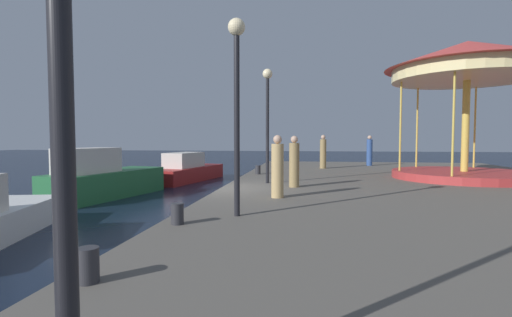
# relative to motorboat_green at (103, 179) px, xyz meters

# --- Properties ---
(ground_plane) EXTENTS (120.00, 120.00, 0.00)m
(ground_plane) POSITION_rel_motorboat_green_xyz_m (5.45, -2.10, -0.77)
(ground_plane) COLOR black
(quay_dock) EXTENTS (14.20, 28.95, 0.80)m
(quay_dock) POSITION_rel_motorboat_green_xyz_m (12.55, -2.10, -0.37)
(quay_dock) COLOR #5B564F
(quay_dock) RESTS_ON ground
(motorboat_green) EXTENTS (2.96, 5.60, 2.06)m
(motorboat_green) POSITION_rel_motorboat_green_xyz_m (0.00, 0.00, 0.00)
(motorboat_green) COLOR #236638
(motorboat_green) RESTS_ON ground
(motorboat_red) EXTENTS (2.95, 6.06, 1.64)m
(motorboat_red) POSITION_rel_motorboat_green_xyz_m (1.42, 6.23, -0.17)
(motorboat_red) COLOR maroon
(motorboat_red) RESTS_ON ground
(carousel) EXTENTS (6.32, 6.32, 5.51)m
(carousel) POSITION_rel_motorboat_green_xyz_m (14.57, 1.93, 4.16)
(carousel) COLOR #B23333
(carousel) RESTS_ON quay_dock
(lamp_post_mid_promenade) EXTENTS (0.36, 0.36, 4.09)m
(lamp_post_mid_promenade) POSITION_rel_motorboat_green_xyz_m (6.83, -6.44, 2.85)
(lamp_post_mid_promenade) COLOR black
(lamp_post_mid_promenade) RESTS_ON quay_dock
(lamp_post_far_end) EXTENTS (0.36, 0.36, 4.14)m
(lamp_post_far_end) POSITION_rel_motorboat_green_xyz_m (6.83, -0.65, 2.87)
(lamp_post_far_end) COLOR black
(lamp_post_far_end) RESTS_ON quay_dock
(bollard_north) EXTENTS (0.24, 0.24, 0.40)m
(bollard_north) POSITION_rel_motorboat_green_xyz_m (5.85, -7.35, 0.23)
(bollard_north) COLOR #2D2D33
(bollard_north) RESTS_ON quay_dock
(bollard_center) EXTENTS (0.24, 0.24, 0.40)m
(bollard_center) POSITION_rel_motorboat_green_xyz_m (6.03, 2.67, 0.23)
(bollard_center) COLOR #2D2D33
(bollard_center) RESTS_ON quay_dock
(bollard_south) EXTENTS (0.24, 0.24, 0.40)m
(bollard_south) POSITION_rel_motorboat_green_xyz_m (5.85, -10.22, 0.23)
(bollard_south) COLOR #2D2D33
(bollard_south) RESTS_ON quay_dock
(person_by_the_water) EXTENTS (0.34, 0.34, 1.81)m
(person_by_the_water) POSITION_rel_motorboat_green_xyz_m (11.97, 8.94, 0.88)
(person_by_the_water) COLOR #2D4C8C
(person_by_the_water) RESTS_ON quay_dock
(person_far_corner) EXTENTS (0.34, 0.34, 1.72)m
(person_far_corner) POSITION_rel_motorboat_green_xyz_m (7.84, -1.62, 0.83)
(person_far_corner) COLOR #937A4C
(person_far_corner) RESTS_ON quay_dock
(person_mid_promenade) EXTENTS (0.34, 0.34, 1.83)m
(person_mid_promenade) POSITION_rel_motorboat_green_xyz_m (9.11, 6.41, 0.89)
(person_mid_promenade) COLOR #937A4C
(person_mid_promenade) RESTS_ON quay_dock
(person_near_carousel) EXTENTS (0.34, 0.34, 1.72)m
(person_near_carousel) POSITION_rel_motorboat_green_xyz_m (7.47, -3.91, 0.84)
(person_near_carousel) COLOR tan
(person_near_carousel) RESTS_ON quay_dock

